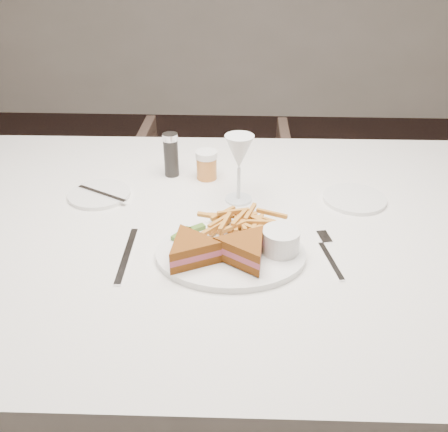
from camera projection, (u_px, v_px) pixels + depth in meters
ground at (238, 339)px, 1.89m from camera, size 5.00×5.00×0.00m
table at (225, 339)px, 1.37m from camera, size 1.62×1.09×0.75m
chair_far at (213, 197)px, 2.16m from camera, size 0.65×0.61×0.67m
table_setting at (230, 219)px, 1.13m from camera, size 0.82×0.58×0.18m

